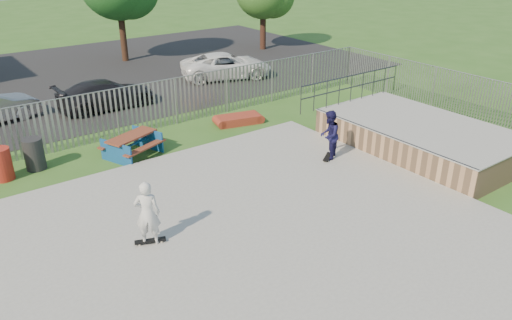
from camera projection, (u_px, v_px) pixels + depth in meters
ground at (220, 249)px, 12.94m from camera, size 120.00×120.00×0.00m
concrete_slab at (220, 247)px, 12.90m from camera, size 15.00×12.00×0.15m
quarter_pipe at (419, 136)px, 18.61m from camera, size 5.50×7.05×2.19m
fence at (169, 149)px, 16.41m from camera, size 26.04×16.02×2.00m
picnic_table at (132, 145)px, 18.20m from camera, size 2.36×2.17×0.81m
funbox at (238, 119)px, 21.42m from camera, size 1.92×1.27×0.35m
trash_bin_red at (2, 164)px, 16.39m from camera, size 0.66×0.66×1.10m
trash_bin_grey at (34, 154)px, 17.12m from camera, size 0.67×0.67×1.12m
parking_lot at (29, 85)px, 26.81m from camera, size 40.00×18.00×0.02m
car_dark at (106, 94)px, 23.06m from camera, size 4.54×1.85×1.32m
car_white at (226, 66)px, 27.86m from camera, size 5.51×3.84×1.40m
skateboard_a at (328, 157)px, 17.78m from camera, size 0.78×0.61×0.08m
skateboard_b at (150, 241)px, 12.93m from camera, size 0.82×0.48×0.08m
skater_navy at (329, 135)px, 17.43m from camera, size 1.09×1.03×1.77m
skater_white at (147, 213)px, 12.58m from camera, size 0.77×0.70×1.77m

